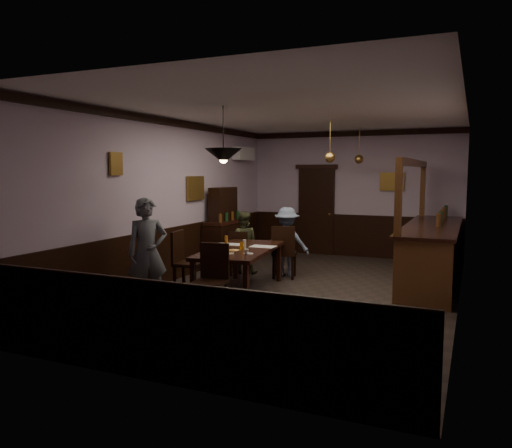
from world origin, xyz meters
The scene contains 31 objects.
room centered at (0.00, 0.00, 1.50)m, with size 5.01×8.01×3.01m.
dining_table centered at (-0.90, -0.40, 0.69)m, with size 1.28×2.31×0.75m.
chair_far_left centered at (-1.50, 0.81, 0.48)m, with size 0.46×0.46×0.88m.
chair_far_right centered at (-0.61, 0.91, 0.56)m, with size 0.52×0.52×1.01m.
chair_near centered at (-0.73, -1.71, 0.55)m, with size 0.49×0.49×1.01m.
chair_side centered at (-1.80, -0.72, 0.57)m, with size 0.50×0.50×1.03m.
person_standing centered at (-1.78, -1.78, 0.82)m, with size 0.60×0.39×1.65m, color slate.
person_seated_left centered at (-1.55, 1.08, 0.62)m, with size 0.60×0.47×1.24m, color #45492C.
person_seated_right centered at (-0.66, 1.19, 0.67)m, with size 0.87×0.50×1.34m, color slate.
newspaper_left centered at (-1.27, -0.08, 0.75)m, with size 0.42×0.30×0.01m, color silver.
newspaper_right centered at (-0.62, -0.09, 0.75)m, with size 0.42×0.30×0.01m, color silver.
napkin centered at (-0.90, -0.61, 0.75)m, with size 0.15×0.15×0.00m, color #F3B859.
saucer centered at (-0.53, -0.88, 0.76)m, with size 0.15×0.15×0.01m, color white.
coffee_cup centered at (-0.54, -0.93, 0.80)m, with size 0.08×0.08×0.07m, color white.
pastry_plate centered at (-0.86, -0.97, 0.76)m, with size 0.22×0.22×0.01m, color white.
pastry_ring_a centered at (-0.88, -0.97, 0.79)m, with size 0.13×0.13×0.04m, color #C68C47.
pastry_ring_b centered at (-0.83, -0.90, 0.79)m, with size 0.13×0.13×0.04m, color #C68C47.
soda_can centered at (-0.84, -0.48, 0.81)m, with size 0.07×0.07×0.12m, color #FF9E15.
beer_glass centered at (-1.17, -0.38, 0.85)m, with size 0.06×0.06×0.20m, color #BF721E.
water_glass centered at (-0.83, -0.39, 0.82)m, with size 0.06×0.06×0.15m, color silver.
pepper_mill centered at (-1.15, -1.22, 0.82)m, with size 0.04×0.04×0.14m, color black.
sideboard centered at (-2.21, 1.59, 0.68)m, with size 0.46×1.28×1.70m.
bar_counter centered at (1.99, 1.67, 0.57)m, with size 0.93×4.00×2.24m.
door_back centered at (-0.90, 3.95, 1.05)m, with size 0.90×0.06×2.10m, color black.
ac_unit centered at (-2.38, 2.90, 2.45)m, with size 0.20×0.85×0.30m.
picture_left_small centered at (-2.46, -1.60, 2.15)m, with size 0.04×0.28×0.36m.
picture_left_large centered at (-2.46, 0.80, 1.70)m, with size 0.04×0.62×0.48m.
picture_back centered at (0.90, 3.96, 1.80)m, with size 0.55×0.04×0.42m.
pendant_iron centered at (-0.80, -1.20, 2.26)m, with size 0.56×0.56×0.85m.
pendant_brass_mid centered at (0.10, 1.48, 2.30)m, with size 0.20×0.20×0.81m.
pendant_brass_far centered at (0.30, 3.15, 2.30)m, with size 0.20×0.20×0.81m.
Camera 1 is at (2.66, -7.85, 2.03)m, focal length 35.00 mm.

